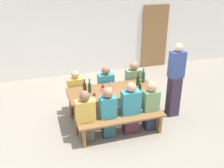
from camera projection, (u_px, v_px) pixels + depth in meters
name	position (u px, v px, depth m)	size (l,w,h in m)	color
ground_plane	(112.00, 119.00, 5.97)	(24.00, 24.00, 0.00)	gray
back_wall	(82.00, 24.00, 7.97)	(14.00, 0.20, 3.20)	white
wooden_door	(155.00, 37.00, 8.74)	(0.90, 0.06, 2.10)	olive
tasting_table	(112.00, 94.00, 5.69)	(1.91, 0.82, 0.75)	brown
bench_near	(122.00, 123.00, 5.21)	(1.81, 0.30, 0.45)	olive
bench_far	(104.00, 93.00, 6.43)	(1.81, 0.30, 0.45)	olive
wine_bottle_0	(85.00, 88.00, 5.47)	(0.08, 0.08, 0.32)	#332814
wine_bottle_1	(138.00, 80.00, 5.84)	(0.07, 0.07, 0.32)	#143319
wine_bottle_2	(140.00, 89.00, 5.44)	(0.07, 0.07, 0.31)	#143319
wine_bottle_3	(143.00, 77.00, 6.00)	(0.07, 0.07, 0.34)	#234C2D
wine_bottle_4	(90.00, 88.00, 5.52)	(0.07, 0.07, 0.31)	#234C2D
wine_glass_0	(103.00, 86.00, 5.60)	(0.08, 0.08, 0.16)	silver
wine_glass_1	(94.00, 94.00, 5.21)	(0.07, 0.07, 0.17)	silver
wine_glass_2	(125.00, 90.00, 5.40)	(0.07, 0.07, 0.17)	silver
wine_glass_3	(111.00, 83.00, 5.72)	(0.07, 0.07, 0.17)	silver
seated_guest_near_0	(86.00, 117.00, 5.07)	(0.38, 0.24, 1.10)	#575546
seated_guest_near_1	(108.00, 113.00, 5.19)	(0.33, 0.24, 1.10)	#28525B
seated_guest_near_2	(131.00, 109.00, 5.32)	(0.39, 0.24, 1.14)	#4D2636
seated_guest_near_3	(151.00, 106.00, 5.44)	(0.33, 0.24, 1.10)	#29304A
seated_guest_far_0	(76.00, 94.00, 6.05)	(0.39, 0.24, 1.08)	#474941
seated_guest_far_1	(106.00, 89.00, 6.24)	(0.38, 0.24, 1.10)	#3C2B5B
seated_guest_far_2	(133.00, 84.00, 6.42)	(0.38, 0.24, 1.15)	navy
standing_host	(175.00, 82.00, 5.83)	(0.33, 0.24, 1.74)	#362B40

